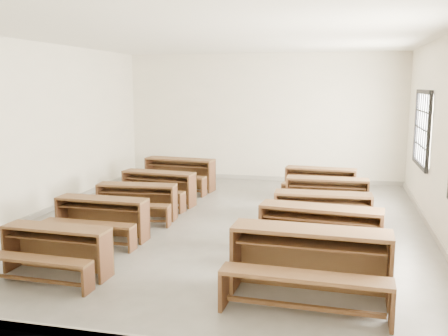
% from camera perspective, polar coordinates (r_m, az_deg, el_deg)
% --- Properties ---
extents(room, '(8.50, 8.50, 3.20)m').
position_cam_1_polar(room, '(8.50, 0.59, 7.60)').
color(room, slate).
rests_on(room, ground).
extents(desk_set_0, '(1.45, 0.79, 0.64)m').
position_cam_1_polar(desk_set_0, '(6.80, -18.74, -8.63)').
color(desk_set_0, brown).
rests_on(desk_set_0, ground).
extents(desk_set_1, '(1.49, 0.79, 0.66)m').
position_cam_1_polar(desk_set_1, '(8.14, -13.89, -5.30)').
color(desk_set_1, brown).
rests_on(desk_set_1, ground).
extents(desk_set_2, '(1.49, 0.87, 0.65)m').
position_cam_1_polar(desk_set_2, '(9.21, -10.00, -3.51)').
color(desk_set_2, brown).
rests_on(desk_set_2, ground).
extents(desk_set_3, '(1.59, 0.95, 0.68)m').
position_cam_1_polar(desk_set_3, '(10.22, -7.58, -2.02)').
color(desk_set_3, brown).
rests_on(desk_set_3, ground).
extents(desk_set_4, '(1.71, 1.02, 0.73)m').
position_cam_1_polar(desk_set_4, '(11.61, -5.16, -0.43)').
color(desk_set_4, brown).
rests_on(desk_set_4, ground).
extents(desk_set_5, '(1.84, 1.00, 0.81)m').
position_cam_1_polar(desk_set_5, '(5.85, 9.76, -10.18)').
color(desk_set_5, brown).
rests_on(desk_set_5, ground).
extents(desk_set_6, '(1.77, 1.04, 0.76)m').
position_cam_1_polar(desk_set_6, '(7.09, 10.89, -6.94)').
color(desk_set_6, brown).
rests_on(desk_set_6, ground).
extents(desk_set_7, '(1.58, 0.86, 0.70)m').
position_cam_1_polar(desk_set_7, '(8.26, 11.19, -4.83)').
color(desk_set_7, brown).
rests_on(desk_set_7, ground).
extents(desk_set_8, '(1.53, 0.81, 0.69)m').
position_cam_1_polar(desk_set_8, '(9.61, 11.67, -2.86)').
color(desk_set_8, brown).
rests_on(desk_set_8, ground).
extents(desk_set_9, '(1.54, 0.89, 0.67)m').
position_cam_1_polar(desk_set_9, '(10.86, 10.93, -1.48)').
color(desk_set_9, brown).
rests_on(desk_set_9, ground).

